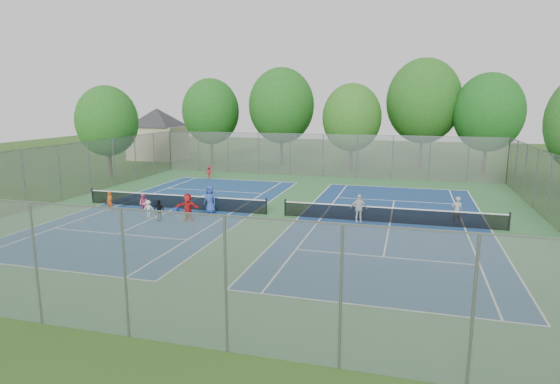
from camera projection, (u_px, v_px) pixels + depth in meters
The scene contains 38 objects.
ground at pixel (276, 215), 29.32m from camera, with size 120.00×120.00×0.00m, color #294C18.
court_pad at pixel (276, 215), 29.32m from camera, with size 32.00×32.00×0.01m, color #326A38.
court_left at pixel (175, 208), 31.17m from camera, with size 10.97×23.77×0.01m, color navy.
court_right at pixel (390, 223), 27.46m from camera, with size 10.97×23.77×0.01m, color navy.
net_left at pixel (175, 202), 31.08m from camera, with size 12.87×0.10×0.91m, color black.
net_right at pixel (390, 215), 27.38m from camera, with size 12.87×0.10×0.91m, color black.
fence_north at pixel (323, 156), 44.06m from camera, with size 32.00×0.10×4.00m, color gray.
fence_south at pixel (125, 274), 13.81m from camera, with size 32.00×0.10×4.00m, color gray.
fence_west at pixel (59, 173), 33.17m from camera, with size 32.00×0.10×4.00m, color gray.
house at pixel (157, 125), 57.02m from camera, with size 11.03×11.03×7.30m.
tree_nw at pixel (211, 112), 52.69m from camera, with size 6.40×6.40×9.58m.
tree_nl at pixel (281, 106), 51.40m from camera, with size 7.20×7.20×10.69m.
tree_nc at pixel (352, 118), 47.61m from camera, with size 6.00×6.00×8.85m.
tree_nr at pixel (424, 101), 48.28m from camera, with size 7.60×7.60×11.42m.
tree_ne at pixel (489, 112), 45.00m from camera, with size 6.60×6.60×9.77m.
tree_side_w at pixel (107, 121), 42.80m from camera, with size 5.60×5.60×8.47m.
ball_crate at pixel (175, 210), 30.16m from camera, with size 0.31×0.31×0.26m, color #1640A8.
ball_hopper at pixel (186, 216), 28.16m from camera, with size 0.24×0.24×0.47m, color #227E24.
student_a at pixel (110, 202), 30.15m from camera, with size 0.49×0.32×1.34m, color #C44E12.
student_b at pixel (144, 203), 29.88m from camera, with size 0.60×0.47×1.23m, color #D0517D.
student_c at pixel (148, 209), 28.64m from camera, with size 0.70×0.40×1.09m, color silver.
student_d at pixel (159, 211), 27.70m from camera, with size 0.77×0.32×1.31m, color black.
student_e at pixel (210, 200), 29.69m from camera, with size 0.86×0.56×1.76m, color #2A489C.
student_f at pixel (188, 207), 27.69m from camera, with size 1.57×0.50×1.69m, color red.
child_far_baseline at pixel (209, 172), 43.02m from camera, with size 0.76×0.43×1.17m, color maroon.
instructor at pixel (457, 211), 26.96m from camera, with size 0.60×0.40×1.66m, color #979699.
teen_court_b at pixel (359, 208), 27.55m from camera, with size 0.98×0.41×1.67m, color silver.
tennis_ball_0 at pixel (174, 217), 28.65m from camera, with size 0.07×0.07×0.07m, color #A9C22D.
tennis_ball_1 at pixel (173, 226), 26.61m from camera, with size 0.07×0.07×0.07m, color #C6D732.
tennis_ball_2 at pixel (124, 212), 29.95m from camera, with size 0.07×0.07×0.07m, color yellow.
tennis_ball_3 at pixel (182, 220), 27.92m from camera, with size 0.07×0.07×0.07m, color #C6EA36.
tennis_ball_4 at pixel (223, 220), 27.92m from camera, with size 0.07×0.07×0.07m, color gold.
tennis_ball_5 at pixel (141, 228), 26.28m from camera, with size 0.07×0.07×0.07m, color #DBF138.
tennis_ball_6 at pixel (177, 216), 29.06m from camera, with size 0.07×0.07×0.07m, color #E4EE37.
tennis_ball_7 at pixel (108, 208), 31.29m from camera, with size 0.07×0.07×0.07m, color yellow.
tennis_ball_8 at pixel (186, 213), 29.69m from camera, with size 0.07×0.07×0.07m, color #A5C72E.
tennis_ball_9 at pixel (81, 222), 27.51m from camera, with size 0.07×0.07×0.07m, color yellow.
tennis_ball_10 at pixel (141, 220), 27.97m from camera, with size 0.07×0.07×0.07m, color #B3DA32.
Camera 1 is at (7.95, -27.37, 7.03)m, focal length 30.00 mm.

